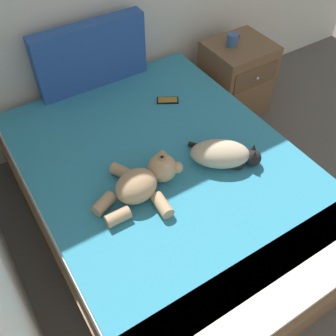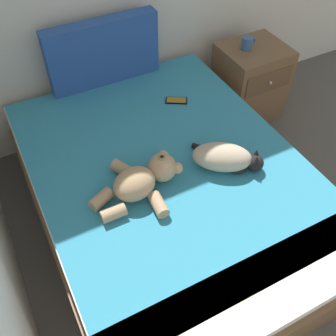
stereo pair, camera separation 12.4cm
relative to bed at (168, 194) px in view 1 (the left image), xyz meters
The scene contains 7 objects.
bed is the anchor object (origin of this frame).
patterned_cushion 1.09m from the bed, 90.46° to the left, with size 0.79×0.11×0.46m.
cat 0.46m from the bed, 28.51° to the right, with size 0.40×0.40×0.15m.
teddy_bear 0.40m from the bed, 156.74° to the right, with size 0.54×0.46×0.17m.
cell_phone 0.67m from the bed, 57.93° to the left, with size 0.16×0.14×0.01m.
nightstand 1.32m from the bed, 32.36° to the left, with size 0.50×0.47×0.61m.
mug 1.34m from the bed, 35.03° to the left, with size 0.12×0.08×0.09m.
Camera 1 is at (0.16, 1.97, 2.16)m, focal length 41.55 mm.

